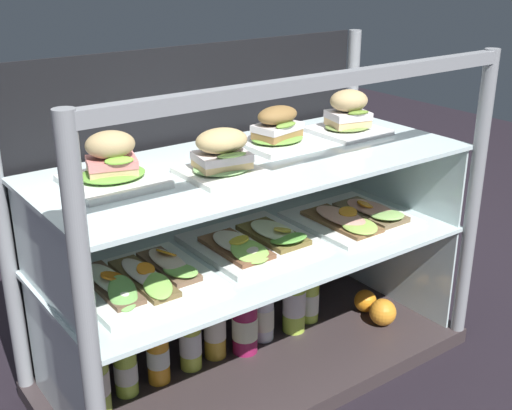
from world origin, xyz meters
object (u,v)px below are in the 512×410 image
plated_roll_sandwich_far_right (277,131)px  juice_bottle_tucked_behind (309,295)px  orange_fruit_beside_bottles (365,301)px  open_sandwich_tray_left_of_center (255,242)px  open_sandwich_tray_mid_right (355,217)px  plated_roll_sandwich_far_left (222,156)px  open_sandwich_tray_far_right (143,279)px  juice_bottle_front_fourth (215,326)px  juice_bottle_near_post (245,323)px  orange_fruit_near_left_post (383,312)px  plated_roll_sandwich_right_of_center (348,116)px  juice_bottle_back_left (97,381)px  juice_bottle_front_right_end (294,300)px  juice_bottle_front_second (263,312)px  plated_roll_sandwich_mid_right (112,166)px  juice_bottle_back_center (125,364)px  juice_bottle_back_right (190,339)px  juice_bottle_front_left_end (158,353)px

plated_roll_sandwich_far_right → juice_bottle_tucked_behind: (0.12, -0.01, -0.52)m
juice_bottle_tucked_behind → orange_fruit_beside_bottles: (0.17, -0.06, -0.05)m
open_sandwich_tray_left_of_center → open_sandwich_tray_mid_right: bearing=-5.5°
open_sandwich_tray_mid_right → plated_roll_sandwich_far_left: bearing=-177.9°
open_sandwich_tray_far_right → juice_bottle_tucked_behind: size_ratio=1.41×
juice_bottle_front_fourth → juice_bottle_near_post: bearing=-20.5°
plated_roll_sandwich_far_left → orange_fruit_near_left_post: (0.52, -0.05, -0.56)m
plated_roll_sandwich_far_left → plated_roll_sandwich_right_of_center: (0.49, 0.10, 0.00)m
plated_roll_sandwich_far_right → juice_bottle_back_left: 0.76m
juice_bottle_back_left → juice_bottle_front_fourth: juice_bottle_front_fourth is taller
plated_roll_sandwich_far_left → juice_bottle_front_fourth: plated_roll_sandwich_far_left is taller
open_sandwich_tray_left_of_center → juice_bottle_near_post: size_ratio=1.40×
juice_bottle_back_left → juice_bottle_front_right_end: 0.61m
juice_bottle_front_second → plated_roll_sandwich_mid_right: bearing=-178.0°
plated_roll_sandwich_right_of_center → juice_bottle_tucked_behind: plated_roll_sandwich_right_of_center is taller
juice_bottle_back_center → juice_bottle_front_fourth: 0.27m
juice_bottle_back_right → orange_fruit_beside_bottles: size_ratio=3.13×
juice_bottle_back_left → juice_bottle_back_right: juice_bottle_back_right is taller
open_sandwich_tray_mid_right → plated_roll_sandwich_mid_right: bearing=174.0°
plated_roll_sandwich_mid_right → open_sandwich_tray_left_of_center: 0.44m
juice_bottle_front_fourth → juice_bottle_tucked_behind: (0.33, -0.01, -0.01)m
plated_roll_sandwich_far_left → plated_roll_sandwich_far_right: (0.25, 0.11, -0.00)m
plated_roll_sandwich_right_of_center → open_sandwich_tray_far_right: (-0.69, -0.07, -0.27)m
juice_bottle_front_left_end → juice_bottle_front_right_end: juice_bottle_front_right_end is taller
open_sandwich_tray_mid_right → juice_bottle_back_center: 0.73m
juice_bottle_front_second → juice_bottle_front_right_end: (0.10, -0.02, 0.01)m
plated_roll_sandwich_far_left → open_sandwich_tray_left_of_center: plated_roll_sandwich_far_left is taller
juice_bottle_front_second → orange_fruit_beside_bottles: bearing=-10.7°
juice_bottle_front_fourth → juice_bottle_near_post: (0.08, -0.03, -0.01)m
plated_roll_sandwich_far_right → juice_bottle_back_left: bearing=-176.3°
juice_bottle_front_left_end → juice_bottle_front_second: (0.34, 0.00, 0.00)m
plated_roll_sandwich_far_right → juice_bottle_back_center: plated_roll_sandwich_far_right is taller
juice_bottle_front_fourth → open_sandwich_tray_far_right: bearing=-162.1°
open_sandwich_tray_left_of_center → orange_fruit_near_left_post: open_sandwich_tray_left_of_center is taller
open_sandwich_tray_far_right → juice_bottle_back_center: (-0.03, 0.07, -0.26)m
juice_bottle_front_left_end → juice_bottle_near_post: 0.26m
plated_roll_sandwich_mid_right → open_sandwich_tray_left_of_center: plated_roll_sandwich_mid_right is taller
open_sandwich_tray_left_of_center → orange_fruit_beside_bottles: (0.41, -0.01, -0.31)m
juice_bottle_back_left → open_sandwich_tray_left_of_center: bearing=-3.5°
open_sandwich_tray_far_right → juice_bottle_back_right: 0.31m
open_sandwich_tray_far_right → plated_roll_sandwich_far_right: bearing=10.0°
juice_bottle_back_left → juice_bottle_back_right: bearing=5.9°
plated_roll_sandwich_far_right → juice_bottle_front_fourth: (-0.21, -0.00, -0.51)m
orange_fruit_beside_bottles → plated_roll_sandwich_far_left: bearing=-176.0°
plated_roll_sandwich_right_of_center → juice_bottle_front_second: bearing=179.5°
open_sandwich_tray_far_right → orange_fruit_beside_bottles: (0.74, 0.00, -0.31)m
plated_roll_sandwich_right_of_center → juice_bottle_front_right_end: size_ratio=0.79×
juice_bottle_front_left_end → open_sandwich_tray_left_of_center: bearing=-11.1°
juice_bottle_near_post → orange_fruit_beside_bottles: juice_bottle_near_post is taller
juice_bottle_front_right_end → juice_bottle_tucked_behind: bearing=14.1°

